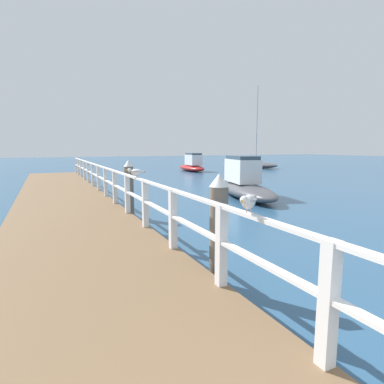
% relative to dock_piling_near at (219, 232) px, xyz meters
% --- Properties ---
extents(pier_deck, '(3.01, 24.59, 0.45)m').
position_rel_dock_piling_near_xyz_m(pier_deck, '(-1.81, 7.49, -0.69)').
color(pier_deck, brown).
rests_on(pier_deck, ground_plane).
extents(pier_railing, '(0.12, 23.11, 1.04)m').
position_rel_dock_piling_near_xyz_m(pier_railing, '(-0.38, 7.49, 0.18)').
color(pier_railing, white).
rests_on(pier_railing, pier_deck).
extents(dock_piling_near, '(0.29, 0.29, 1.82)m').
position_rel_dock_piling_near_xyz_m(dock_piling_near, '(0.00, 0.00, 0.00)').
color(dock_piling_near, '#6B6056').
rests_on(dock_piling_near, ground_plane).
extents(dock_piling_far, '(0.29, 0.29, 1.82)m').
position_rel_dock_piling_near_xyz_m(dock_piling_far, '(0.00, 5.54, 0.00)').
color(dock_piling_far, '#6B6056').
rests_on(dock_piling_far, ground_plane).
extents(seagull_foreground, '(0.40, 0.34, 0.21)m').
position_rel_dock_piling_near_xyz_m(seagull_foreground, '(-0.39, -1.29, 0.71)').
color(seagull_foreground, white).
rests_on(seagull_foreground, pier_railing).
extents(seagull_background, '(0.41, 0.32, 0.21)m').
position_rel_dock_piling_near_xyz_m(seagull_background, '(-0.39, 3.23, 0.71)').
color(seagull_background, white).
rests_on(seagull_background, pier_railing).
extents(boat_0, '(1.93, 4.97, 1.70)m').
position_rel_dock_piling_near_xyz_m(boat_0, '(10.19, 22.50, -0.35)').
color(boat_0, red).
rests_on(boat_0, ground_plane).
extents(boat_2, '(2.98, 6.93, 8.71)m').
position_rel_dock_piling_near_xyz_m(boat_2, '(18.55, 24.33, -0.50)').
color(boat_2, '#4C4C51').
rests_on(boat_2, ground_plane).
extents(boat_3, '(2.70, 5.44, 1.83)m').
position_rel_dock_piling_near_xyz_m(boat_3, '(5.64, 7.40, -0.31)').
color(boat_3, '#4C4C51').
rests_on(boat_3, ground_plane).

